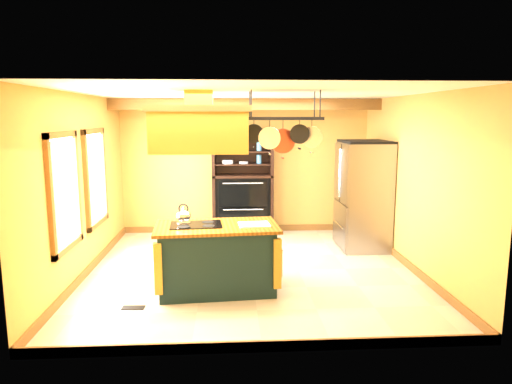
{
  "coord_description": "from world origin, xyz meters",
  "views": [
    {
      "loc": [
        -0.32,
        -6.79,
        2.36
      ],
      "look_at": [
        0.09,
        0.3,
        1.19
      ],
      "focal_mm": 32.0,
      "sensor_mm": 36.0,
      "label": 1
    }
  ],
  "objects": [
    {
      "name": "ceiling_beam",
      "position": [
        0.0,
        1.7,
        2.59
      ],
      "size": [
        5.0,
        0.15,
        0.2
      ],
      "primitive_type": "cube",
      "color": "olive",
      "rests_on": "ceiling"
    },
    {
      "name": "refrigerator",
      "position": [
        2.07,
        1.16,
        0.93
      ],
      "size": [
        0.83,
        0.98,
        1.91
      ],
      "color": "gray",
      "rests_on": "floor"
    },
    {
      "name": "floor",
      "position": [
        0.0,
        0.0,
        0.0
      ],
      "size": [
        5.0,
        5.0,
        0.0
      ],
      "primitive_type": "plane",
      "color": "beige",
      "rests_on": "ground"
    },
    {
      "name": "hutch",
      "position": [
        -0.06,
        2.27,
        0.84
      ],
      "size": [
        1.21,
        0.55,
        2.13
      ],
      "color": "black",
      "rests_on": "floor"
    },
    {
      "name": "wall_right",
      "position": [
        2.5,
        0.0,
        1.35
      ],
      "size": [
        0.02,
        5.0,
        2.7
      ],
      "primitive_type": "cube",
      "color": "#C49147",
      "rests_on": "floor"
    },
    {
      "name": "wall_left",
      "position": [
        -2.5,
        0.0,
        1.35
      ],
      "size": [
        0.02,
        5.0,
        2.7
      ],
      "primitive_type": "cube",
      "color": "#C49147",
      "rests_on": "floor"
    },
    {
      "name": "kitchen_island",
      "position": [
        -0.51,
        -0.78,
        0.47
      ],
      "size": [
        1.72,
        1.04,
        1.11
      ],
      "rotation": [
        0.0,
        0.0,
        0.08
      ],
      "color": "#12272A",
      "rests_on": "floor"
    },
    {
      "name": "pot_rack",
      "position": [
        0.4,
        -0.77,
        2.24
      ],
      "size": [
        1.05,
        0.49,
        0.82
      ],
      "color": "black",
      "rests_on": "ceiling"
    },
    {
      "name": "floor_register",
      "position": [
        -1.54,
        -1.32,
        0.01
      ],
      "size": [
        0.29,
        0.13,
        0.01
      ],
      "primitive_type": "cube",
      "rotation": [
        0.0,
        0.0,
        -0.05
      ],
      "color": "black",
      "rests_on": "floor"
    },
    {
      "name": "ceiling",
      "position": [
        0.0,
        0.0,
        2.7
      ],
      "size": [
        5.0,
        5.0,
        0.0
      ],
      "primitive_type": "plane",
      "rotation": [
        3.14,
        0.0,
        0.0
      ],
      "color": "white",
      "rests_on": "wall_back"
    },
    {
      "name": "wall_back",
      "position": [
        0.0,
        2.5,
        1.35
      ],
      "size": [
        5.0,
        0.02,
        2.7
      ],
      "primitive_type": "cube",
      "color": "#C49147",
      "rests_on": "floor"
    },
    {
      "name": "wall_front",
      "position": [
        0.0,
        -2.5,
        1.35
      ],
      "size": [
        5.0,
        0.02,
        2.7
      ],
      "primitive_type": "cube",
      "color": "#C49147",
      "rests_on": "floor"
    },
    {
      "name": "window_far",
      "position": [
        -2.47,
        0.6,
        1.4
      ],
      "size": [
        0.06,
        1.06,
        1.56
      ],
      "color": "olive",
      "rests_on": "wall_left"
    },
    {
      "name": "window_near",
      "position": [
        -2.47,
        -0.8,
        1.4
      ],
      "size": [
        0.06,
        1.06,
        1.56
      ],
      "color": "olive",
      "rests_on": "wall_left"
    },
    {
      "name": "range_hood",
      "position": [
        -0.7,
        -0.78,
        2.23
      ],
      "size": [
        1.32,
        0.75,
        0.8
      ],
      "color": "gold",
      "rests_on": "ceiling"
    }
  ]
}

